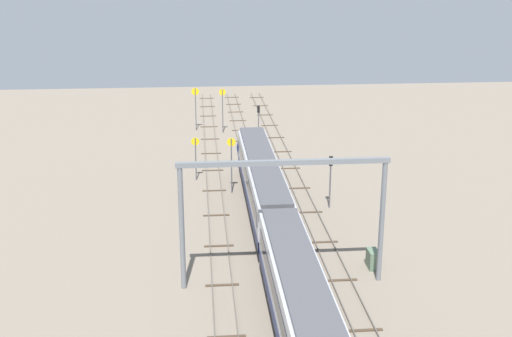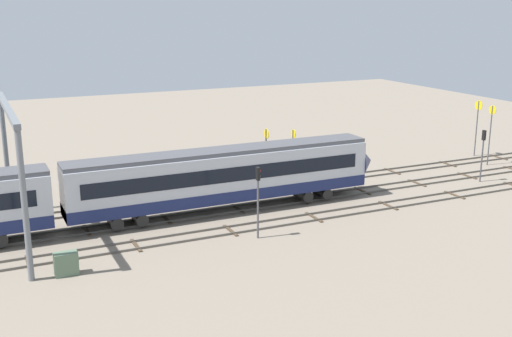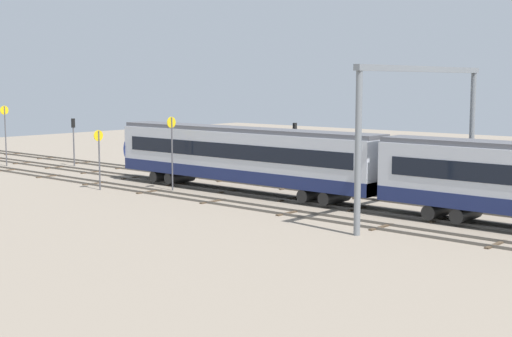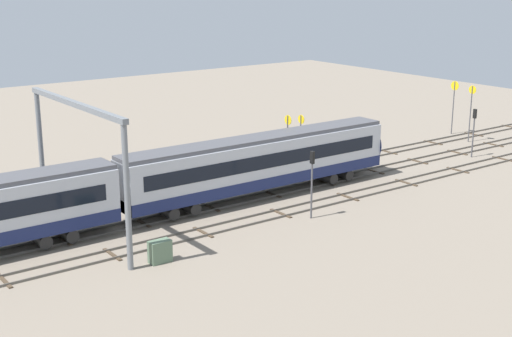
# 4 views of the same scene
# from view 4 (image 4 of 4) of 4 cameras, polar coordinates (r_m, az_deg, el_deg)

# --- Properties ---
(ground_plane) EXTENTS (138.70, 138.70, 0.00)m
(ground_plane) POSITION_cam_4_polar(r_m,az_deg,el_deg) (54.91, -3.60, -3.13)
(ground_plane) COLOR gray
(track_near_foreground) EXTENTS (122.70, 2.40, 0.16)m
(track_near_foreground) POSITION_cam_4_polar(r_m,az_deg,el_deg) (51.50, -1.00, -4.27)
(track_near_foreground) COLOR #59544C
(track_near_foreground) RESTS_ON ground
(track_with_train) EXTENTS (122.70, 2.40, 0.16)m
(track_with_train) POSITION_cam_4_polar(r_m,az_deg,el_deg) (54.88, -3.61, -3.06)
(track_with_train) COLOR #59544C
(track_with_train) RESTS_ON ground
(track_middle) EXTENTS (122.70, 2.40, 0.16)m
(track_middle) POSITION_cam_4_polar(r_m,az_deg,el_deg) (58.39, -5.90, -1.98)
(track_middle) COLOR #59544C
(track_middle) RESTS_ON ground
(overhead_gantry) EXTENTS (0.40, 14.66, 9.29)m
(overhead_gantry) POSITION_cam_4_polar(r_m,az_deg,el_deg) (48.53, -14.02, 2.14)
(overhead_gantry) COLOR slate
(overhead_gantry) RESTS_ON ground
(speed_sign_near_foreground) EXTENTS (0.14, 0.85, 5.69)m
(speed_sign_near_foreground) POSITION_cam_4_polar(r_m,az_deg,el_deg) (61.32, 2.52, 2.33)
(speed_sign_near_foreground) COLOR #4C4C51
(speed_sign_near_foreground) RESTS_ON ground
(speed_sign_mid_trackside) EXTENTS (0.14, 0.88, 6.00)m
(speed_sign_mid_trackside) POSITION_cam_4_polar(r_m,az_deg,el_deg) (78.75, 16.70, 4.74)
(speed_sign_mid_trackside) COLOR #4C4C51
(speed_sign_mid_trackside) RESTS_ON ground
(speed_sign_far_trackside) EXTENTS (0.14, 0.84, 4.65)m
(speed_sign_far_trackside) POSITION_cam_4_polar(r_m,az_deg,el_deg) (66.88, 3.57, 2.87)
(speed_sign_far_trackside) COLOR #4C4C51
(speed_sign_far_trackside) RESTS_ON ground
(speed_sign_distant_end) EXTENTS (0.14, 1.01, 5.89)m
(speed_sign_distant_end) POSITION_cam_4_polar(r_m,az_deg,el_deg) (82.25, 15.43, 5.30)
(speed_sign_distant_end) COLOR #4C4C51
(speed_sign_distant_end) RESTS_ON ground
(signal_light_trackside_approach) EXTENTS (0.31, 0.32, 5.03)m
(signal_light_trackside_approach) POSITION_cam_4_polar(r_m,az_deg,el_deg) (51.69, 4.47, -0.53)
(signal_light_trackside_approach) COLOR #4C4C51
(signal_light_trackside_approach) RESTS_ON ground
(signal_light_trackside_departure) EXTENTS (0.31, 0.32, 4.75)m
(signal_light_trackside_departure) POSITION_cam_4_polar(r_m,az_deg,el_deg) (72.22, 16.92, 3.25)
(signal_light_trackside_departure) COLOR #4C4C51
(signal_light_trackside_departure) RESTS_ON ground
(relay_cabinet) EXTENTS (1.40, 0.74, 1.41)m
(relay_cabinet) POSITION_cam_4_polar(r_m,az_deg,el_deg) (44.91, -7.63, -6.54)
(relay_cabinet) COLOR #597259
(relay_cabinet) RESTS_ON ground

